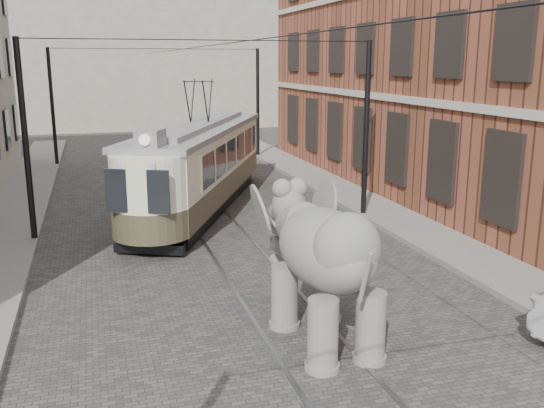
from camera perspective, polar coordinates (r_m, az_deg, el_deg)
name	(u,v)px	position (r m, az deg, el deg)	size (l,w,h in m)	color
ground	(269,294)	(14.24, -0.30, -8.57)	(120.00, 120.00, 0.00)	#4A4644
tram_rails	(269,294)	(14.24, -0.30, -8.52)	(1.54, 80.00, 0.02)	slate
sidewalk_right	(489,267)	(16.81, 19.84, -5.64)	(2.00, 60.00, 0.15)	slate
brick_building	(469,44)	(26.20, 18.13, 14.23)	(8.00, 26.00, 12.00)	brown
distant_block	(133,40)	(52.84, -13.00, 14.88)	(28.00, 10.00, 14.00)	gray
catenary	(216,141)	(18.18, -5.37, 5.98)	(11.00, 30.20, 6.00)	black
tram	(200,146)	(22.09, -6.82, 5.51)	(2.42, 11.75, 4.66)	beige
elephant	(326,271)	(11.45, 5.12, -6.34)	(2.65, 4.80, 2.94)	slate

